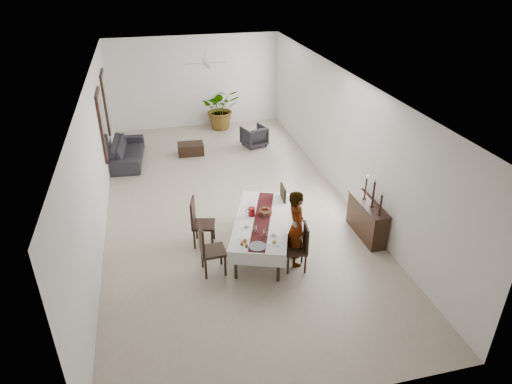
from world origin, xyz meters
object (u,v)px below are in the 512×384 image
(woman, at_px, (297,228))
(sideboard_body, at_px, (367,220))
(red_pitcher, at_px, (252,212))
(dining_table_top, at_px, (262,221))
(sofa, at_px, (128,152))

(woman, xyz_separation_m, sideboard_body, (1.87, 0.58, -0.43))
(woman, bearing_deg, red_pitcher, 46.97)
(red_pitcher, relative_size, woman, 0.11)
(red_pitcher, xyz_separation_m, woman, (0.72, -0.86, 0.01))
(dining_table_top, height_order, sideboard_body, sideboard_body)
(sofa, bearing_deg, dining_table_top, -147.74)
(red_pitcher, bearing_deg, woman, -49.81)
(woman, distance_m, sideboard_body, 2.00)
(woman, bearing_deg, sideboard_body, -65.89)
(red_pitcher, height_order, sofa, red_pitcher)
(dining_table_top, distance_m, red_pitcher, 0.31)
(red_pitcher, height_order, sideboard_body, red_pitcher)
(red_pitcher, xyz_separation_m, sofa, (-2.67, 5.19, -0.50))
(woman, bearing_deg, dining_table_top, 47.19)
(dining_table_top, xyz_separation_m, red_pitcher, (-0.18, 0.21, 0.13))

